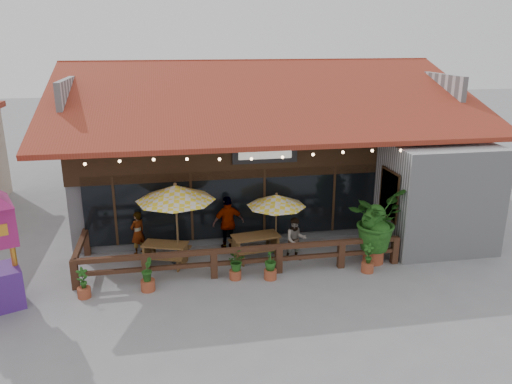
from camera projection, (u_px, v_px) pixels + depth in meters
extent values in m
plane|color=gray|center=(290.00, 264.00, 15.99)|extent=(100.00, 100.00, 0.00)
cube|color=#B7B8BD|center=(253.00, 155.00, 21.98)|extent=(14.00, 10.00, 4.00)
cube|color=#331E10|center=(235.00, 155.00, 16.59)|extent=(11.00, 0.16, 1.60)
cube|color=black|center=(235.00, 204.00, 17.08)|extent=(10.00, 0.12, 2.40)
cube|color=#F4A36E|center=(235.00, 202.00, 17.27)|extent=(9.80, 0.05, 2.20)
cube|color=#B7B8BD|center=(437.00, 196.00, 16.95)|extent=(3.50, 2.70, 3.60)
cube|color=red|center=(389.00, 194.00, 16.45)|extent=(0.06, 1.20, 1.50)
cube|color=#331E10|center=(389.00, 194.00, 16.45)|extent=(0.04, 1.34, 1.64)
cube|color=maroon|center=(270.00, 97.00, 17.83)|extent=(15.50, 7.05, 2.37)
cube|color=maroon|center=(241.00, 81.00, 24.40)|extent=(15.50, 7.05, 2.37)
cube|color=maroon|center=(253.00, 61.00, 20.78)|extent=(15.50, 0.30, 0.12)
cube|color=#B7B8BD|center=(81.00, 96.00, 19.99)|extent=(0.20, 9.00, 1.80)
cube|color=#B7B8BD|center=(407.00, 90.00, 22.36)|extent=(0.20, 9.00, 1.80)
cube|color=black|center=(265.00, 155.00, 16.65)|extent=(2.20, 0.10, 0.55)
cube|color=silver|center=(265.00, 155.00, 16.59)|extent=(1.80, 0.02, 0.25)
cube|color=#331E10|center=(115.00, 211.00, 16.36)|extent=(0.08, 0.08, 2.40)
cube|color=#331E10|center=(192.00, 207.00, 16.79)|extent=(0.08, 0.08, 2.40)
cube|color=#331E10|center=(264.00, 203.00, 17.21)|extent=(0.08, 0.08, 2.40)
cube|color=#331E10|center=(334.00, 199.00, 17.63)|extent=(0.08, 0.08, 2.40)
sphere|color=#F4BE86|center=(85.00, 164.00, 14.00)|extent=(0.09, 0.09, 0.09)
sphere|color=#F4BE86|center=(120.00, 161.00, 14.15)|extent=(0.09, 0.09, 0.09)
sphere|color=#F4BE86|center=(154.00, 160.00, 14.30)|extent=(0.09, 0.09, 0.09)
sphere|color=#F4BE86|center=(187.00, 159.00, 14.47)|extent=(0.09, 0.09, 0.09)
sphere|color=#F4BE86|center=(220.00, 159.00, 14.65)|extent=(0.09, 0.09, 0.09)
sphere|color=#F4BE86|center=(251.00, 159.00, 14.82)|extent=(0.09, 0.09, 0.09)
sphere|color=#F4BE86|center=(283.00, 157.00, 14.97)|extent=(0.09, 0.09, 0.09)
sphere|color=#F4BE86|center=(313.00, 155.00, 15.12)|extent=(0.09, 0.09, 0.09)
sphere|color=#F4BE86|center=(343.00, 152.00, 15.27)|extent=(0.09, 0.09, 0.09)
sphere|color=#F4BE86|center=(372.00, 151.00, 15.43)|extent=(0.09, 0.09, 0.09)
sphere|color=#F4BE86|center=(401.00, 150.00, 15.60)|extent=(0.09, 0.09, 0.09)
cube|color=#462719|center=(75.00, 275.00, 14.29)|extent=(0.20, 0.20, 0.90)
cube|color=#462719|center=(146.00, 269.00, 14.63)|extent=(0.20, 0.20, 0.90)
cube|color=#462719|center=(214.00, 264.00, 14.96)|extent=(0.20, 0.20, 0.90)
cube|color=#462719|center=(279.00, 259.00, 15.30)|extent=(0.20, 0.20, 0.90)
cube|color=#462719|center=(341.00, 254.00, 15.64)|extent=(0.20, 0.20, 0.90)
cube|color=#462719|center=(395.00, 250.00, 15.94)|extent=(0.20, 0.20, 0.90)
cube|color=#462719|center=(243.00, 249.00, 15.00)|extent=(9.80, 0.16, 0.14)
cube|color=#462719|center=(244.00, 262.00, 15.12)|extent=(9.80, 0.12, 0.12)
cube|color=#462719|center=(80.00, 245.00, 15.35)|extent=(0.16, 2.50, 0.14)
cube|color=#462719|center=(87.00, 242.00, 16.55)|extent=(0.20, 0.20, 0.90)
cylinder|color=brown|center=(177.00, 226.00, 15.79)|extent=(0.07, 0.07, 2.51)
cone|color=yellow|center=(175.00, 193.00, 15.46)|extent=(2.72, 2.72, 0.49)
sphere|color=brown|center=(175.00, 184.00, 15.38)|extent=(0.11, 0.11, 0.11)
cylinder|color=black|center=(179.00, 261.00, 16.15)|extent=(0.48, 0.48, 0.07)
cylinder|color=brown|center=(276.00, 225.00, 16.60)|extent=(0.05, 0.05, 1.97)
cone|color=yellow|center=(276.00, 200.00, 16.34)|extent=(2.47, 2.47, 0.39)
sphere|color=brown|center=(276.00, 194.00, 16.28)|extent=(0.09, 0.09, 0.09)
cylinder|color=black|center=(276.00, 251.00, 16.88)|extent=(0.38, 0.38, 0.05)
cube|color=brown|center=(165.00, 244.00, 15.87)|extent=(1.54, 1.08, 0.05)
cube|color=brown|center=(147.00, 253.00, 16.06)|extent=(0.27, 0.60, 0.65)
cube|color=brown|center=(184.00, 255.00, 15.88)|extent=(0.27, 0.60, 0.65)
cube|color=brown|center=(160.00, 258.00, 15.49)|extent=(1.41, 0.69, 0.04)
cube|color=brown|center=(170.00, 246.00, 16.41)|extent=(1.41, 0.69, 0.04)
cube|color=brown|center=(256.00, 236.00, 16.37)|extent=(1.63, 0.95, 0.06)
cube|color=brown|center=(236.00, 249.00, 16.26)|extent=(0.18, 0.68, 0.71)
cube|color=brown|center=(275.00, 243.00, 16.69)|extent=(0.18, 0.68, 0.71)
cube|color=brown|center=(261.00, 250.00, 15.98)|extent=(1.56, 0.51, 0.05)
cube|color=brown|center=(251.00, 238.00, 16.93)|extent=(1.56, 0.51, 0.05)
cylinder|color=orange|center=(10.00, 237.00, 12.93)|extent=(0.15, 0.15, 1.82)
cylinder|color=brown|center=(373.00, 255.00, 16.06)|extent=(0.66, 0.66, 0.49)
imported|color=#27611B|center=(376.00, 219.00, 15.69)|extent=(2.37, 2.35, 1.99)
sphere|color=#27611B|center=(381.00, 231.00, 15.73)|extent=(0.66, 0.66, 0.66)
sphere|color=#27611B|center=(370.00, 222.00, 15.86)|extent=(0.58, 0.58, 0.58)
imported|color=#331E10|center=(138.00, 233.00, 16.55)|extent=(0.65, 0.62, 1.49)
imported|color=#331E10|center=(296.00, 240.00, 16.03)|extent=(0.73, 0.58, 1.47)
imported|color=#331E10|center=(228.00, 223.00, 16.88)|extent=(1.17, 0.66, 1.88)
cylinder|color=brown|center=(84.00, 293.00, 13.90)|extent=(0.37, 0.37, 0.30)
imported|color=#27611B|center=(83.00, 278.00, 13.77)|extent=(0.38, 0.32, 0.61)
cylinder|color=brown|center=(148.00, 285.00, 14.28)|extent=(0.41, 0.41, 0.33)
imported|color=#27611B|center=(147.00, 269.00, 14.13)|extent=(0.36, 0.42, 0.67)
cylinder|color=brown|center=(235.00, 274.00, 14.97)|extent=(0.36, 0.36, 0.29)
imported|color=#27611B|center=(235.00, 261.00, 14.84)|extent=(0.70, 0.71, 0.59)
cylinder|color=brown|center=(270.00, 274.00, 14.97)|extent=(0.38, 0.38, 0.30)
imported|color=#27611B|center=(270.00, 260.00, 14.83)|extent=(0.49, 0.49, 0.63)
cylinder|color=brown|center=(367.00, 267.00, 15.42)|extent=(0.38, 0.38, 0.31)
imported|color=#27611B|center=(368.00, 253.00, 15.28)|extent=(0.40, 0.39, 0.63)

